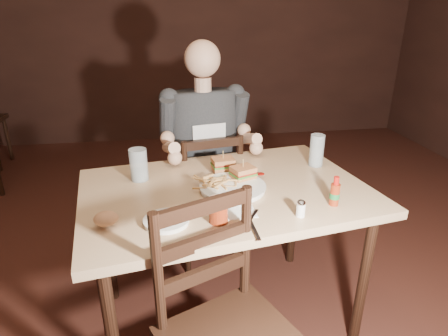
{
  "coord_description": "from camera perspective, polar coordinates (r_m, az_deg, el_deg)",
  "views": [
    {
      "loc": [
        -0.06,
        -1.2,
        1.52
      ],
      "look_at": [
        0.18,
        0.38,
        0.85
      ],
      "focal_mm": 30.0,
      "sensor_mm": 36.0,
      "label": 1
    }
  ],
  "objects": [
    {
      "name": "room_shell",
      "position": [
        1.21,
        -6.05,
        16.87
      ],
      "size": [
        7.0,
        7.0,
        7.0
      ],
      "color": "black",
      "rests_on": "ground"
    },
    {
      "name": "main_table",
      "position": [
        1.76,
        0.25,
        -5.26
      ],
      "size": [
        1.41,
        1.06,
        0.77
      ],
      "rotation": [
        0.0,
        0.0,
        0.16
      ],
      "color": "tan",
      "rests_on": "ground"
    },
    {
      "name": "chair_far",
      "position": [
        2.39,
        -2.94,
        -4.23
      ],
      "size": [
        0.48,
        0.51,
        0.88
      ],
      "primitive_type": null,
      "rotation": [
        0.0,
        0.0,
        3.32
      ],
      "color": "black",
      "rests_on": "ground"
    },
    {
      "name": "diner",
      "position": [
        2.17,
        -2.83,
        6.58
      ],
      "size": [
        0.61,
        0.51,
        0.93
      ],
      "primitive_type": null,
      "rotation": [
        0.0,
        0.0,
        0.18
      ],
      "color": "#2D2F32",
      "rests_on": "chair_far"
    },
    {
      "name": "dinner_plate",
      "position": [
        1.71,
        1.32,
        -3.07
      ],
      "size": [
        0.34,
        0.34,
        0.02
      ],
      "primitive_type": "cylinder",
      "rotation": [
        0.0,
        0.0,
        0.16
      ],
      "color": "white",
      "rests_on": "main_table"
    },
    {
      "name": "sandwich_left",
      "position": [
        1.87,
        -0.14,
        1.13
      ],
      "size": [
        0.12,
        0.1,
        0.1
      ],
      "primitive_type": null,
      "rotation": [
        0.0,
        0.0,
        0.13
      ],
      "color": "#D8894F",
      "rests_on": "dinner_plate"
    },
    {
      "name": "sandwich_right",
      "position": [
        1.76,
        2.92,
        -0.23
      ],
      "size": [
        0.13,
        0.12,
        0.09
      ],
      "primitive_type": null,
      "rotation": [
        0.0,
        0.0,
        0.36
      ],
      "color": "#D8894F",
      "rests_on": "dinner_plate"
    },
    {
      "name": "fries_pile",
      "position": [
        1.71,
        -1.04,
        -2.01
      ],
      "size": [
        0.27,
        0.21,
        0.04
      ],
      "primitive_type": null,
      "rotation": [
        0.0,
        0.0,
        0.16
      ],
      "color": "tan",
      "rests_on": "dinner_plate"
    },
    {
      "name": "ketchup_dollop",
      "position": [
        1.83,
        5.57,
        -0.89
      ],
      "size": [
        0.05,
        0.05,
        0.01
      ],
      "primitive_type": "ellipsoid",
      "rotation": [
        0.0,
        0.0,
        0.16
      ],
      "color": "maroon",
      "rests_on": "dinner_plate"
    },
    {
      "name": "glass_left",
      "position": [
        1.83,
        -12.87,
        0.5
      ],
      "size": [
        0.1,
        0.1,
        0.16
      ],
      "primitive_type": "cylinder",
      "rotation": [
        0.0,
        0.0,
        0.16
      ],
      "color": "silver",
      "rests_on": "main_table"
    },
    {
      "name": "glass_right",
      "position": [
        2.01,
        13.94,
        2.63
      ],
      "size": [
        0.08,
        0.08,
        0.17
      ],
      "primitive_type": "cylinder",
      "rotation": [
        0.0,
        0.0,
        0.16
      ],
      "color": "silver",
      "rests_on": "main_table"
    },
    {
      "name": "hot_sauce",
      "position": [
        1.62,
        16.57,
        -3.37
      ],
      "size": [
        0.05,
        0.05,
        0.13
      ],
      "primitive_type": null,
      "rotation": [
        0.0,
        0.0,
        0.16
      ],
      "color": "maroon",
      "rests_on": "main_table"
    },
    {
      "name": "salt_shaker",
      "position": [
        1.51,
        11.61,
        -6.12
      ],
      "size": [
        0.04,
        0.04,
        0.07
      ],
      "primitive_type": null,
      "rotation": [
        0.0,
        0.0,
        0.16
      ],
      "color": "white",
      "rests_on": "main_table"
    },
    {
      "name": "syrup_dispenser",
      "position": [
        1.44,
        -0.85,
        -6.47
      ],
      "size": [
        0.09,
        0.09,
        0.1
      ],
      "primitive_type": null,
      "rotation": [
        0.0,
        0.0,
        0.16
      ],
      "color": "maroon",
      "rests_on": "main_table"
    },
    {
      "name": "napkin",
      "position": [
        1.54,
        1.92,
        -6.5
      ],
      "size": [
        0.15,
        0.14,
        0.0
      ],
      "primitive_type": "cube",
      "rotation": [
        0.0,
        0.0,
        0.03
      ],
      "color": "white",
      "rests_on": "main_table"
    },
    {
      "name": "knife",
      "position": [
        1.43,
        4.34,
        -8.69
      ],
      "size": [
        0.02,
        0.21,
        0.0
      ],
      "primitive_type": "cube",
      "rotation": [
        0.0,
        0.0,
        0.03
      ],
      "color": "silver",
      "rests_on": "napkin"
    },
    {
      "name": "fork",
      "position": [
        1.47,
        4.06,
        -7.88
      ],
      "size": [
        0.1,
        0.15,
        0.01
      ],
      "primitive_type": "cube",
      "rotation": [
        0.0,
        0.0,
        -0.55
      ],
      "color": "silver",
      "rests_on": "napkin"
    },
    {
      "name": "side_plate",
      "position": [
        1.47,
        -8.75,
        -8.06
      ],
      "size": [
        0.2,
        0.2,
        0.01
      ],
      "primitive_type": "cylinder",
      "rotation": [
        0.0,
        0.0,
        0.16
      ],
      "color": "white",
      "rests_on": "main_table"
    },
    {
      "name": "bread_roll",
      "position": [
        1.47,
        -17.54,
        -7.37
      ],
      "size": [
        0.1,
        0.09,
        0.05
      ],
      "primitive_type": "ellipsoid",
      "rotation": [
        0.0,
        0.0,
        0.16
      ],
      "color": "tan",
      "rests_on": "side_plate"
    }
  ]
}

